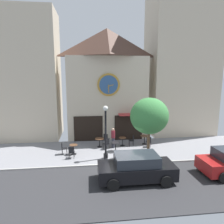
{
  "coord_description": "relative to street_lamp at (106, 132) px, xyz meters",
  "views": [
    {
      "loc": [
        -2.21,
        -12.57,
        5.82
      ],
      "look_at": [
        -0.44,
        2.71,
        3.12
      ],
      "focal_mm": 32.38,
      "sensor_mm": 36.0,
      "label": 1
    }
  ],
  "objects": [
    {
      "name": "ground_plane",
      "position": [
        1.07,
        -1.12,
        -1.98
      ],
      "size": [
        26.73,
        10.7,
        0.13
      ],
      "color": "gray"
    },
    {
      "name": "clock_building",
      "position": [
        0.63,
        5.56,
        3.35
      ],
      "size": [
        7.43,
        4.02,
        10.18
      ],
      "color": "beige",
      "rests_on": "ground_plane"
    },
    {
      "name": "neighbor_building_left",
      "position": [
        -6.82,
        6.18,
        3.91
      ],
      "size": [
        5.76,
        3.88,
        11.73
      ],
      "color": "beige",
      "rests_on": "ground_plane"
    },
    {
      "name": "neighbor_building_right",
      "position": [
        8.26,
        6.55,
        5.85
      ],
      "size": [
        6.45,
        4.64,
        15.6
      ],
      "color": "beige",
      "rests_on": "ground_plane"
    },
    {
      "name": "street_lamp",
      "position": [
        0.0,
        0.0,
        0.0
      ],
      "size": [
        0.36,
        0.36,
        3.84
      ],
      "color": "black",
      "rests_on": "ground_plane"
    },
    {
      "name": "street_tree",
      "position": [
        2.97,
        -0.59,
        1.21
      ],
      "size": [
        2.65,
        2.38,
        4.43
      ],
      "color": "brown",
      "rests_on": "ground_plane"
    },
    {
      "name": "cafe_table_center",
      "position": [
        -2.35,
        1.04,
        -1.46
      ],
      "size": [
        0.61,
        0.61,
        0.75
      ],
      "color": "black",
      "rests_on": "ground_plane"
    },
    {
      "name": "cafe_table_near_door",
      "position": [
        -0.31,
        2.44,
        -1.4
      ],
      "size": [
        0.77,
        0.77,
        0.75
      ],
      "color": "black",
      "rests_on": "ground_plane"
    },
    {
      "name": "cafe_table_center_right",
      "position": [
        0.89,
        1.31,
        -1.43
      ],
      "size": [
        0.73,
        0.73,
        0.72
      ],
      "color": "black",
      "rests_on": "ground_plane"
    },
    {
      "name": "cafe_table_rightmost",
      "position": [
        1.65,
        2.5,
        -1.46
      ],
      "size": [
        0.62,
        0.62,
        0.74
      ],
      "color": "black",
      "rests_on": "ground_plane"
    },
    {
      "name": "cafe_table_near_curb",
      "position": [
        3.62,
        2.73,
        -1.4
      ],
      "size": [
        0.74,
        0.74,
        0.76
      ],
      "color": "black",
      "rests_on": "ground_plane"
    },
    {
      "name": "cafe_chair_left_end",
      "position": [
        -2.45,
        0.25,
        -1.42
      ],
      "size": [
        0.43,
        0.43,
        0.9
      ],
      "color": "black",
      "rests_on": "ground_plane"
    },
    {
      "name": "cafe_chair_curbside",
      "position": [
        2.49,
        2.47,
        -1.42
      ],
      "size": [
        0.41,
        0.41,
        0.9
      ],
      "color": "black",
      "rests_on": "ground_plane"
    },
    {
      "name": "cafe_chair_corner",
      "position": [
        -3.13,
        1.16,
        -1.42
      ],
      "size": [
        0.42,
        0.42,
        0.9
      ],
      "color": "black",
      "rests_on": "ground_plane"
    },
    {
      "name": "cafe_chair_facing_street",
      "position": [
        0.21,
        3.05,
        -1.42
      ],
      "size": [
        0.54,
        0.54,
        0.9
      ],
      "color": "black",
      "rests_on": "ground_plane"
    },
    {
      "name": "cafe_chair_mid_row",
      "position": [
        3.74,
        1.93,
        -1.42
      ],
      "size": [
        0.42,
        0.42,
        0.9
      ],
      "color": "black",
      "rests_on": "ground_plane"
    },
    {
      "name": "cafe_chair_near_tree",
      "position": [
        0.25,
        1.86,
        -1.42
      ],
      "size": [
        0.56,
        0.56,
        0.9
      ],
      "color": "black",
      "rests_on": "ground_plane"
    },
    {
      "name": "pedestrian_maroon",
      "position": [
        0.8,
        2.14,
        -1.09
      ],
      "size": [
        0.45,
        0.45,
        1.67
      ],
      "color": "#2D2D38",
      "rests_on": "ground_plane"
    },
    {
      "name": "parked_car_black",
      "position": [
        1.44,
        -3.33,
        -1.19
      ],
      "size": [
        4.3,
        2.02,
        1.55
      ],
      "color": "black",
      "rests_on": "ground_plane"
    }
  ]
}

